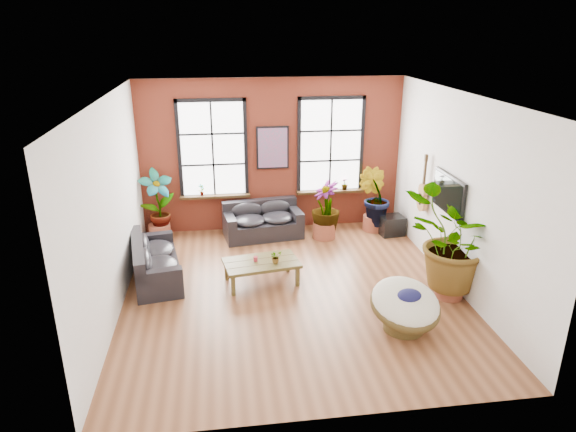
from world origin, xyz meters
The scene contains 19 objects.
room centered at (0.00, 0.15, 1.75)m, with size 6.04×6.54×3.54m.
sofa_back centered at (-0.30, 2.71, 0.36)m, with size 1.84×1.08×0.80m.
sofa_left centered at (-2.55, 0.87, 0.35)m, with size 1.13×2.05×0.77m.
coffee_table centered at (-0.53, 0.42, 0.39)m, with size 1.48×0.99×0.53m.
papasan_chair centered at (1.59, -1.46, 0.43)m, with size 1.35×1.36×0.84m.
poster centered at (0.00, 3.18, 1.95)m, with size 0.74×0.06×0.98m.
tv_wall_unit centered at (2.93, 0.60, 1.54)m, with size 0.13×1.86×1.20m.
media_box centered at (2.66, 2.39, 0.22)m, with size 0.58×0.50×0.45m.
pot_back_left centered at (-2.63, 2.84, 0.18)m, with size 0.49×0.49×0.35m.
pot_back_right centered at (2.33, 2.71, 0.18)m, with size 0.54×0.54×0.36m.
pot_right_wall centered at (2.75, -0.56, 0.18)m, with size 0.53×0.53×0.36m.
pot_mid centered at (1.08, 2.40, 0.19)m, with size 0.68×0.68×0.37m.
floor_plant_back_left centered at (-2.61, 2.84, 0.89)m, with size 0.78×0.53×1.47m, color #174E14.
floor_plant_back_right centered at (2.30, 2.70, 0.82)m, with size 0.74×0.59×1.34m, color #174E14.
floor_plant_right_wall centered at (2.71, -0.58, 1.06)m, with size 1.62×1.41×1.80m, color #174E14.
floor_plant_mid centered at (1.11, 2.44, 0.73)m, with size 0.66×0.66×1.18m, color #174E14.
table_plant centered at (-0.27, 0.33, 0.56)m, with size 0.22×0.19×0.24m, color #174E14.
sill_plant_left centered at (-1.65, 3.13, 1.04)m, with size 0.14×0.10×0.27m, color #174E14.
sill_plant_right centered at (1.70, 3.13, 1.04)m, with size 0.15×0.15×0.27m, color #174E14.
Camera 1 is at (-1.20, -8.21, 4.57)m, focal length 32.00 mm.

